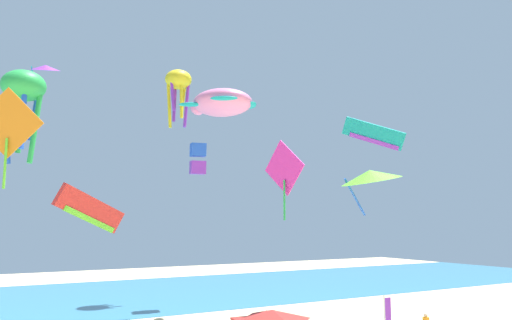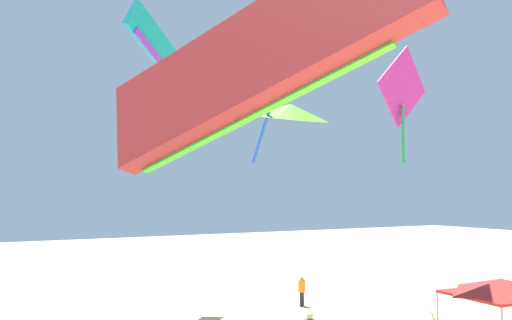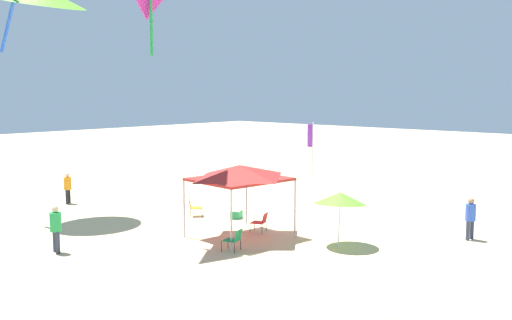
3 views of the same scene
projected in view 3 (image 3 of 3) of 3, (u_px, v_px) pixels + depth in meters
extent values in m
cube|color=#D6BC8C|center=(282.00, 220.00, 26.76)|extent=(120.00, 120.00, 0.10)
cylinder|color=#B7B7BC|center=(295.00, 209.00, 23.32)|extent=(0.07, 0.07, 2.28)
cylinder|color=#B7B7BC|center=(246.00, 199.00, 25.46)|extent=(0.07, 0.07, 2.28)
cylinder|color=#B7B7BC|center=(231.00, 221.00, 21.13)|extent=(0.07, 0.07, 2.28)
cylinder|color=#B7B7BC|center=(184.00, 209.00, 23.27)|extent=(0.07, 0.07, 2.28)
cube|color=red|center=(240.00, 179.00, 23.15)|extent=(3.30, 3.63, 0.10)
pyramid|color=red|center=(239.00, 171.00, 23.12)|extent=(3.23, 3.56, 0.52)
cylinder|color=silver|center=(339.00, 220.00, 21.92)|extent=(0.11, 0.20, 2.03)
cone|color=#66D82D|center=(340.00, 198.00, 21.90)|extent=(1.97, 1.98, 0.65)
cylinder|color=black|center=(254.00, 225.00, 24.56)|extent=(0.02, 0.02, 0.40)
cylinder|color=black|center=(250.00, 228.00, 24.08)|extent=(0.02, 0.02, 0.40)
cylinder|color=black|center=(266.00, 226.00, 24.38)|extent=(0.02, 0.02, 0.40)
cylinder|color=black|center=(262.00, 229.00, 23.90)|extent=(0.02, 0.02, 0.40)
cube|color=red|center=(258.00, 222.00, 24.21)|extent=(0.68, 0.68, 0.03)
cube|color=red|center=(265.00, 218.00, 24.08)|extent=(0.31, 0.51, 0.41)
cylinder|color=black|center=(228.00, 243.00, 21.72)|extent=(0.02, 0.02, 0.40)
cylinder|color=black|center=(221.00, 246.00, 21.25)|extent=(0.02, 0.02, 0.40)
cylinder|color=black|center=(241.00, 245.00, 21.50)|extent=(0.02, 0.02, 0.40)
cylinder|color=black|center=(234.00, 248.00, 21.03)|extent=(0.02, 0.02, 0.40)
cube|color=#198C4C|center=(231.00, 240.00, 21.35)|extent=(0.65, 0.65, 0.03)
cube|color=#198C4C|center=(238.00, 235.00, 21.21)|extent=(0.28, 0.51, 0.41)
cylinder|color=black|center=(202.00, 213.00, 27.02)|extent=(0.02, 0.02, 0.40)
cylinder|color=black|center=(202.00, 211.00, 27.53)|extent=(0.02, 0.02, 0.40)
cylinder|color=black|center=(191.00, 213.00, 26.96)|extent=(0.02, 0.02, 0.40)
cylinder|color=black|center=(191.00, 211.00, 27.47)|extent=(0.02, 0.02, 0.40)
cube|color=orange|center=(196.00, 208.00, 27.22)|extent=(0.73, 0.73, 0.03)
cube|color=orange|center=(190.00, 203.00, 27.16)|extent=(0.46, 0.42, 0.41)
cube|color=#1E8C4C|center=(236.00, 214.00, 26.81)|extent=(0.60, 0.71, 0.36)
cube|color=white|center=(236.00, 210.00, 26.78)|extent=(0.62, 0.73, 0.04)
cylinder|color=silver|center=(313.00, 166.00, 28.51)|extent=(0.06, 0.06, 4.27)
cube|color=purple|center=(310.00, 136.00, 28.45)|extent=(0.30, 0.02, 1.10)
cylinder|color=#33384C|center=(468.00, 231.00, 22.86)|extent=(0.15, 0.15, 0.76)
cylinder|color=#33384C|center=(472.00, 230.00, 23.04)|extent=(0.15, 0.15, 0.76)
cylinder|color=blue|center=(471.00, 212.00, 22.87)|extent=(0.40, 0.40, 0.66)
sphere|color=#A87A56|center=(471.00, 201.00, 22.81)|extent=(0.25, 0.25, 0.25)
cylinder|color=#33384C|center=(55.00, 241.00, 21.24)|extent=(0.15, 0.15, 0.79)
cylinder|color=#33384C|center=(58.00, 243.00, 20.99)|extent=(0.15, 0.15, 0.79)
cylinder|color=green|center=(56.00, 222.00, 21.03)|extent=(0.41, 0.41, 0.69)
sphere|color=beige|center=(55.00, 209.00, 20.97)|extent=(0.26, 0.26, 0.26)
cylinder|color=black|center=(69.00, 196.00, 30.36)|extent=(0.14, 0.14, 0.74)
cylinder|color=black|center=(67.00, 197.00, 30.07)|extent=(0.14, 0.14, 0.74)
cylinder|color=orange|center=(68.00, 183.00, 30.13)|extent=(0.38, 0.38, 0.64)
sphere|color=beige|center=(67.00, 175.00, 30.08)|extent=(0.24, 0.24, 0.24)
cylinder|color=blue|center=(8.00, 23.00, 25.15)|extent=(1.73, 0.17, 2.47)
cylinder|color=green|center=(151.00, 26.00, 22.18)|extent=(0.11, 0.11, 2.22)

